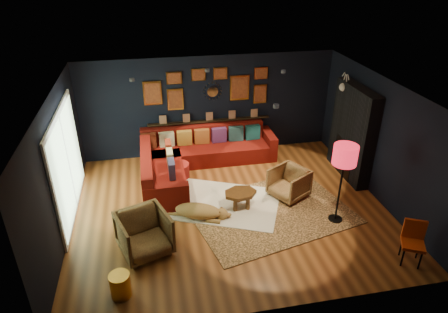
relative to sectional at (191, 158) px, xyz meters
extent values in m
plane|color=#9A5826|center=(0.61, -1.81, -0.32)|extent=(6.50, 6.50, 0.00)
plane|color=black|center=(0.61, 0.94, 0.98)|extent=(6.50, 0.00, 6.50)
plane|color=black|center=(0.61, -4.56, 0.98)|extent=(6.50, 0.00, 6.50)
plane|color=black|center=(-2.64, -1.81, 0.98)|extent=(0.00, 5.50, 5.50)
plane|color=black|center=(3.86, -1.81, 0.98)|extent=(0.00, 5.50, 5.50)
plane|color=white|center=(0.61, -1.81, 2.28)|extent=(6.50, 6.50, 0.00)
cube|color=#691207|center=(0.41, 0.44, -0.11)|extent=(3.20, 0.95, 0.42)
cube|color=#691207|center=(0.41, 0.80, 0.31)|extent=(3.20, 0.24, 0.46)
cube|color=#691207|center=(2.11, 0.44, 0.00)|extent=(0.22, 0.95, 0.64)
cube|color=#691207|center=(-0.71, -0.66, -0.11)|extent=(0.95, 2.20, 0.42)
cube|color=#691207|center=(-1.07, -0.66, 0.31)|extent=(0.24, 2.20, 0.46)
cube|color=#691207|center=(-0.71, -1.66, 0.00)|extent=(0.95, 0.22, 0.64)
cube|color=maroon|center=(-0.99, 0.59, 0.30)|extent=(0.38, 0.14, 0.38)
cube|color=beige|center=(-0.54, 0.59, 0.30)|extent=(0.38, 0.14, 0.38)
cube|color=#B17F2C|center=(-0.09, 0.59, 0.30)|extent=(0.38, 0.14, 0.38)
cube|color=#9F5322|center=(0.36, 0.59, 0.30)|extent=(0.38, 0.14, 0.38)
cube|color=#55285F|center=(0.81, 0.59, 0.30)|extent=(0.38, 0.14, 0.38)
cube|color=#20454C|center=(1.26, 0.59, 0.30)|extent=(0.38, 0.14, 0.38)
cube|color=#155057|center=(1.71, 0.59, 0.30)|extent=(0.38, 0.14, 0.38)
cube|color=maroon|center=(-0.53, 0.04, 0.30)|extent=(0.14, 0.38, 0.38)
cube|color=tan|center=(-0.53, -0.46, 0.30)|extent=(0.14, 0.38, 0.38)
cube|color=#302F4F|center=(-0.53, -0.96, 0.30)|extent=(0.14, 0.38, 0.38)
cube|color=black|center=(0.61, 0.87, 0.60)|extent=(3.20, 0.12, 0.04)
cube|color=gold|center=(-0.79, 0.91, 1.43)|extent=(0.45, 0.03, 0.60)
cube|color=#9D5225|center=(-0.79, 0.89, 1.43)|extent=(0.38, 0.01, 0.51)
cube|color=gold|center=(-0.24, 0.91, 1.23)|extent=(0.40, 0.03, 0.55)
cube|color=#9D5225|center=(-0.24, 0.89, 1.23)|extent=(0.34, 0.01, 0.47)
cube|color=gold|center=(-0.24, 0.91, 1.78)|extent=(0.38, 0.03, 0.30)
cube|color=#9D5225|center=(-0.24, 0.89, 1.78)|extent=(0.32, 0.01, 0.25)
cube|color=gold|center=(1.41, 0.91, 1.43)|extent=(0.50, 0.03, 0.65)
cube|color=#9D5225|center=(1.41, 0.89, 1.43)|extent=(0.42, 0.01, 0.55)
cube|color=gold|center=(1.96, 0.91, 1.23)|extent=(0.35, 0.03, 0.50)
cube|color=#9D5225|center=(1.96, 0.89, 1.23)|extent=(0.30, 0.01, 0.42)
cube|color=gold|center=(1.96, 0.91, 1.78)|extent=(0.35, 0.03, 0.30)
cube|color=#9D5225|center=(1.96, 0.89, 1.78)|extent=(0.30, 0.01, 0.25)
cube|color=gold|center=(0.36, 0.91, 1.83)|extent=(0.35, 0.03, 0.30)
cube|color=#9D5225|center=(0.36, 0.89, 1.83)|extent=(0.30, 0.01, 0.25)
cube|color=gold|center=(0.91, 0.91, 1.83)|extent=(0.35, 0.03, 0.30)
cube|color=#9D5225|center=(0.91, 0.89, 1.83)|extent=(0.30, 0.01, 0.25)
cylinder|color=silver|center=(0.71, 0.91, 1.38)|extent=(0.28, 0.03, 0.28)
cone|color=gold|center=(0.93, 0.91, 1.38)|extent=(0.03, 0.16, 0.03)
cone|color=gold|center=(0.92, 0.91, 1.46)|extent=(0.04, 0.16, 0.04)
cone|color=gold|center=(0.87, 0.91, 1.53)|extent=(0.04, 0.16, 0.04)
cone|color=gold|center=(0.80, 0.91, 1.58)|extent=(0.04, 0.16, 0.04)
cone|color=gold|center=(0.71, 0.91, 1.60)|extent=(0.03, 0.16, 0.03)
cone|color=gold|center=(0.63, 0.91, 1.58)|extent=(0.04, 0.16, 0.04)
cone|color=gold|center=(0.56, 0.91, 1.53)|extent=(0.04, 0.16, 0.04)
cone|color=gold|center=(0.51, 0.91, 1.46)|extent=(0.04, 0.16, 0.04)
cone|color=gold|center=(0.49, 0.91, 1.38)|extent=(0.03, 0.16, 0.03)
cone|color=gold|center=(0.51, 0.91, 1.29)|extent=(0.04, 0.16, 0.04)
cone|color=gold|center=(0.56, 0.91, 1.22)|extent=(0.04, 0.16, 0.04)
cone|color=gold|center=(0.63, 0.91, 1.17)|extent=(0.04, 0.16, 0.04)
cone|color=gold|center=(0.71, 0.91, 1.16)|extent=(0.03, 0.16, 0.03)
cone|color=gold|center=(0.80, 0.91, 1.17)|extent=(0.04, 0.16, 0.04)
cone|color=gold|center=(0.87, 0.91, 1.22)|extent=(0.04, 0.16, 0.04)
cone|color=gold|center=(0.92, 0.91, 1.29)|extent=(0.04, 0.16, 0.04)
cube|color=black|center=(3.71, -0.91, 0.78)|extent=(0.30, 1.60, 2.20)
cube|color=black|center=(3.65, -0.91, 0.13)|extent=(0.20, 0.80, 0.90)
cone|color=white|center=(3.80, -0.41, 1.73)|extent=(0.35, 0.28, 0.28)
sphere|color=white|center=(3.58, -0.41, 1.73)|extent=(0.20, 0.20, 0.20)
cylinder|color=white|center=(3.60, -0.47, 1.90)|extent=(0.02, 0.10, 0.28)
cylinder|color=white|center=(3.60, -0.35, 1.90)|extent=(0.02, 0.10, 0.28)
cube|color=white|center=(-2.61, -1.21, 0.78)|extent=(0.04, 2.80, 2.20)
cube|color=#AFD8A5|center=(-2.58, -1.21, 0.78)|extent=(0.01, 2.60, 2.00)
cube|color=white|center=(-2.58, -1.21, 0.78)|extent=(0.02, 0.06, 2.00)
cylinder|color=black|center=(-1.19, -0.61, 2.24)|extent=(0.10, 0.10, 0.06)
cylinder|color=black|center=(0.41, -0.21, 2.24)|extent=(0.10, 0.10, 0.06)
cylinder|color=black|center=(2.01, -0.61, 2.24)|extent=(0.10, 0.10, 0.06)
cylinder|color=black|center=(1.21, -2.61, 2.24)|extent=(0.10, 0.10, 0.06)
cube|color=white|center=(0.54, -1.63, -0.31)|extent=(2.70, 2.39, 0.03)
cube|color=tan|center=(1.41, -2.11, -0.31)|extent=(3.63, 2.96, 0.02)
cylinder|color=#583313|center=(0.69, -1.94, -0.15)|extent=(0.09, 0.09, 0.29)
cylinder|color=#583313|center=(0.96, -1.94, -0.15)|extent=(0.09, 0.09, 0.29)
cylinder|color=#583313|center=(0.82, -1.63, -0.15)|extent=(0.09, 0.09, 0.29)
cylinder|color=maroon|center=(-0.34, -0.31, -0.13)|extent=(0.51, 0.51, 0.33)
imported|color=tan|center=(-1.18, -2.84, 0.12)|extent=(1.07, 1.04, 0.88)
imported|color=tan|center=(1.97, -1.60, 0.05)|extent=(0.95, 0.96, 0.74)
cylinder|color=gold|center=(-1.59, -3.82, -0.12)|extent=(0.33, 0.33, 0.42)
cylinder|color=black|center=(3.18, -4.08, -0.13)|extent=(0.03, 0.03, 0.39)
cylinder|color=black|center=(3.43, -4.20, -0.13)|extent=(0.03, 0.03, 0.39)
cylinder|color=black|center=(3.30, -3.83, -0.13)|extent=(0.03, 0.03, 0.39)
cylinder|color=black|center=(3.55, -3.95, -0.13)|extent=(0.03, 0.03, 0.39)
cube|color=#E84B14|center=(3.36, -4.02, 0.07)|extent=(0.50, 0.50, 0.06)
cube|color=#E84B14|center=(3.44, -3.88, 0.29)|extent=(0.36, 0.21, 0.37)
cylinder|color=black|center=(2.63, -2.62, -0.30)|extent=(0.28, 0.28, 0.04)
cylinder|color=black|center=(2.63, -2.62, 0.40)|extent=(0.04, 0.04, 1.36)
cylinder|color=red|center=(2.63, -2.62, 1.17)|extent=(0.46, 0.46, 0.38)
camera|label=1|loc=(-0.87, -8.67, 4.61)|focal=32.00mm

